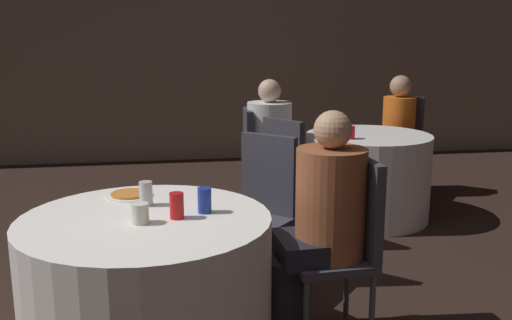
% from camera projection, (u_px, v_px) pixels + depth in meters
% --- Properties ---
extents(wall_back, '(16.00, 0.06, 2.80)m').
position_uv_depth(wall_back, '(138.00, 49.00, 6.95)').
color(wall_back, gray).
rests_on(wall_back, ground_plane).
extents(table_near, '(1.18, 1.18, 0.73)m').
position_uv_depth(table_near, '(148.00, 291.00, 2.73)').
color(table_near, white).
rests_on(table_near, ground_plane).
extents(table_far, '(1.07, 1.07, 0.73)m').
position_uv_depth(table_far, '(367.00, 176.00, 4.93)').
color(table_far, white).
rests_on(table_far, ground_plane).
extents(chair_near_northeast, '(0.56, 0.56, 0.97)m').
position_uv_depth(chair_near_northeast, '(262.00, 199.00, 3.51)').
color(chair_near_northeast, '#383842').
rests_on(chair_near_northeast, ground_plane).
extents(chair_near_east, '(0.43, 0.42, 0.97)m').
position_uv_depth(chair_near_east, '(348.00, 234.00, 2.89)').
color(chair_near_east, '#383842').
rests_on(chair_near_east, ground_plane).
extents(chair_far_west, '(0.42, 0.42, 0.97)m').
position_uv_depth(chair_far_west, '(258.00, 155.00, 4.79)').
color(chair_far_west, '#383842').
rests_on(chair_far_west, ground_plane).
extents(chair_far_southwest, '(0.55, 0.55, 0.97)m').
position_uv_depth(chair_far_southwest, '(290.00, 170.00, 4.26)').
color(chair_far_southwest, '#383842').
rests_on(chair_far_southwest, ground_plane).
extents(chair_far_northeast, '(0.56, 0.56, 0.97)m').
position_uv_depth(chair_far_northeast, '(401.00, 136.00, 5.69)').
color(chair_far_northeast, '#383842').
rests_on(chair_far_northeast, ground_plane).
extents(person_floral_shirt, '(0.52, 0.36, 1.21)m').
position_uv_depth(person_floral_shirt, '(318.00, 228.00, 2.85)').
color(person_floral_shirt, black).
rests_on(person_floral_shirt, ground_plane).
extents(person_orange_shirt, '(0.44, 0.46, 1.18)m').
position_uv_depth(person_orange_shirt, '(396.00, 137.00, 5.54)').
color(person_orange_shirt, '#282828').
rests_on(person_orange_shirt, ground_plane).
extents(person_white_shirt, '(0.53, 0.37, 1.21)m').
position_uv_depth(person_white_shirt, '(276.00, 149.00, 4.79)').
color(person_white_shirt, black).
rests_on(person_white_shirt, ground_plane).
extents(pizza_plate_near, '(0.25, 0.25, 0.02)m').
position_uv_depth(pizza_plate_near, '(129.00, 195.00, 3.00)').
color(pizza_plate_near, white).
rests_on(pizza_plate_near, table_near).
extents(soda_can_silver, '(0.07, 0.07, 0.12)m').
position_uv_depth(soda_can_silver, '(146.00, 194.00, 2.82)').
color(soda_can_silver, silver).
rests_on(soda_can_silver, table_near).
extents(soda_can_blue, '(0.07, 0.07, 0.12)m').
position_uv_depth(soda_can_blue, '(205.00, 200.00, 2.71)').
color(soda_can_blue, '#1E38A5').
rests_on(soda_can_blue, table_near).
extents(soda_can_red, '(0.07, 0.07, 0.12)m').
position_uv_depth(soda_can_red, '(177.00, 206.00, 2.62)').
color(soda_can_red, red).
rests_on(soda_can_red, table_near).
extents(cup_near, '(0.08, 0.08, 0.09)m').
position_uv_depth(cup_near, '(140.00, 213.00, 2.56)').
color(cup_near, silver).
rests_on(cup_near, table_near).
extents(cup_far, '(0.08, 0.08, 0.11)m').
position_uv_depth(cup_far, '(350.00, 133.00, 4.64)').
color(cup_far, red).
rests_on(cup_far, table_far).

